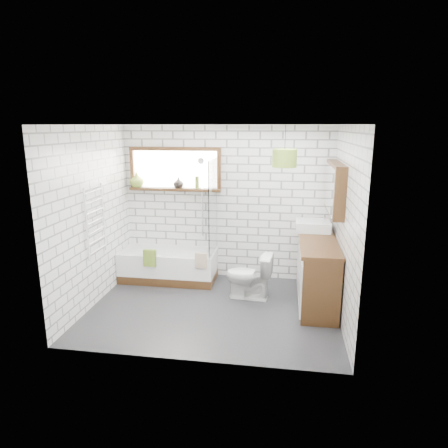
# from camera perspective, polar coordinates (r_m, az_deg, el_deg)

# --- Properties ---
(floor) EXTENTS (3.40, 2.60, 0.01)m
(floor) POSITION_cam_1_polar(r_m,az_deg,el_deg) (5.72, -1.58, -11.99)
(floor) COLOR #242427
(floor) RESTS_ON ground
(ceiling) EXTENTS (3.40, 2.60, 0.01)m
(ceiling) POSITION_cam_1_polar(r_m,az_deg,el_deg) (5.16, -1.76, 14.01)
(ceiling) COLOR white
(ceiling) RESTS_ON ground
(wall_back) EXTENTS (3.40, 0.01, 2.50)m
(wall_back) POSITION_cam_1_polar(r_m,az_deg,el_deg) (6.56, 0.39, 2.94)
(wall_back) COLOR white
(wall_back) RESTS_ON ground
(wall_front) EXTENTS (3.40, 0.01, 2.50)m
(wall_front) POSITION_cam_1_polar(r_m,az_deg,el_deg) (4.07, -4.98, -3.92)
(wall_front) COLOR white
(wall_front) RESTS_ON ground
(wall_left) EXTENTS (0.01, 2.60, 2.50)m
(wall_left) POSITION_cam_1_polar(r_m,az_deg,el_deg) (5.85, -18.33, 0.90)
(wall_left) COLOR white
(wall_left) RESTS_ON ground
(wall_right) EXTENTS (0.01, 2.60, 2.50)m
(wall_right) POSITION_cam_1_polar(r_m,az_deg,el_deg) (5.27, 16.88, -0.35)
(wall_right) COLOR white
(wall_right) RESTS_ON ground
(window) EXTENTS (1.52, 0.16, 0.68)m
(window) POSITION_cam_1_polar(r_m,az_deg,el_deg) (6.61, -7.03, 7.75)
(window) COLOR #341E0E
(window) RESTS_ON wall_back
(towel_radiator) EXTENTS (0.06, 0.52, 1.00)m
(towel_radiator) POSITION_cam_1_polar(r_m,az_deg,el_deg) (5.84, -17.90, 0.40)
(towel_radiator) COLOR white
(towel_radiator) RESTS_ON wall_left
(mirror_cabinet) EXTENTS (0.16, 1.20, 0.70)m
(mirror_cabinet) POSITION_cam_1_polar(r_m,az_deg,el_deg) (5.77, 15.52, 4.98)
(mirror_cabinet) COLOR #341E0E
(mirror_cabinet) RESTS_ON wall_right
(shower_riser) EXTENTS (0.02, 0.02, 1.30)m
(shower_riser) POSITION_cam_1_polar(r_m,az_deg,el_deg) (6.57, -3.13, 3.82)
(shower_riser) COLOR silver
(shower_riser) RESTS_ON wall_back
(bathtub) EXTENTS (1.54, 0.68, 0.50)m
(bathtub) POSITION_cam_1_polar(r_m,az_deg,el_deg) (6.69, -7.90, -5.85)
(bathtub) COLOR white
(bathtub) RESTS_ON floor
(shower_screen) EXTENTS (0.02, 0.72, 1.50)m
(shower_screen) POSITION_cam_1_polar(r_m,az_deg,el_deg) (6.25, -1.57, 2.40)
(shower_screen) COLOR white
(shower_screen) RESTS_ON bathtub
(towel_green) EXTENTS (0.20, 0.05, 0.27)m
(towel_green) POSITION_cam_1_polar(r_m,az_deg,el_deg) (6.37, -10.54, -4.79)
(towel_green) COLOR olive
(towel_green) RESTS_ON bathtub
(towel_beige) EXTENTS (0.19, 0.05, 0.24)m
(towel_beige) POSITION_cam_1_polar(r_m,az_deg,el_deg) (6.16, -3.29, -5.24)
(towel_beige) COLOR tan
(towel_beige) RESTS_ON bathtub
(vanity) EXTENTS (0.52, 1.63, 0.93)m
(vanity) POSITION_cam_1_polar(r_m,az_deg,el_deg) (5.92, 13.16, -6.52)
(vanity) COLOR #341E0E
(vanity) RESTS_ON floor
(basin) EXTENTS (0.51, 0.45, 0.15)m
(basin) POSITION_cam_1_polar(r_m,az_deg,el_deg) (6.24, 12.56, -0.24)
(basin) COLOR white
(basin) RESTS_ON vanity
(tap) EXTENTS (0.04, 0.04, 0.17)m
(tap) POSITION_cam_1_polar(r_m,az_deg,el_deg) (6.24, 14.05, 0.23)
(tap) COLOR silver
(tap) RESTS_ON vanity
(toilet) EXTENTS (0.45, 0.71, 0.69)m
(toilet) POSITION_cam_1_polar(r_m,az_deg,el_deg) (5.92, 3.56, -7.41)
(toilet) COLOR white
(toilet) RESTS_ON floor
(vase_olive) EXTENTS (0.27, 0.27, 0.24)m
(vase_olive) POSITION_cam_1_polar(r_m,az_deg,el_deg) (6.81, -12.35, 6.02)
(vase_olive) COLOR olive
(vase_olive) RESTS_ON window
(vase_dark) EXTENTS (0.20, 0.20, 0.18)m
(vase_dark) POSITION_cam_1_polar(r_m,az_deg,el_deg) (6.60, -6.53, 5.72)
(vase_dark) COLOR black
(vase_dark) RESTS_ON window
(bottle) EXTENTS (0.08, 0.08, 0.20)m
(bottle) POSITION_cam_1_polar(r_m,az_deg,el_deg) (6.52, -3.87, 5.78)
(bottle) COLOR olive
(bottle) RESTS_ON window
(pendant) EXTENTS (0.30, 0.30, 0.22)m
(pendant) POSITION_cam_1_polar(r_m,az_deg,el_deg) (5.06, 8.64, 9.28)
(pendant) COLOR olive
(pendant) RESTS_ON ceiling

